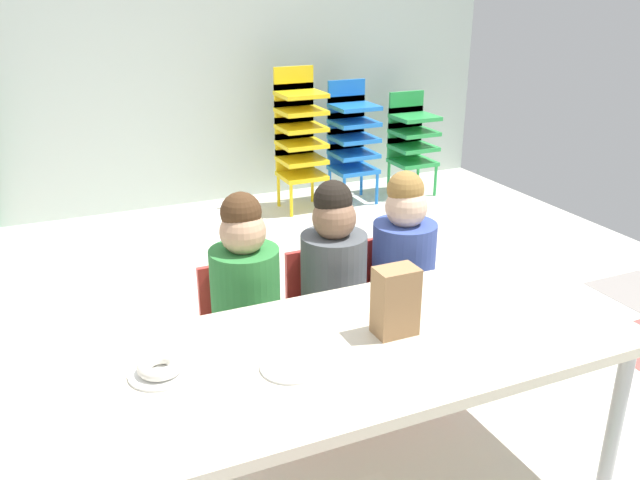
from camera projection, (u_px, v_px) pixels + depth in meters
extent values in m
cube|color=silver|center=(260.00, 387.00, 2.85)|extent=(5.71, 5.25, 0.02)
cube|color=#B2C1B7|center=(130.00, 39.00, 4.62)|extent=(5.71, 0.10, 2.47)
cube|color=beige|center=(349.00, 351.00, 2.01)|extent=(1.82, 0.74, 0.04)
cylinder|color=#B2B2B7|center=(616.00, 421.00, 2.17)|extent=(0.05, 0.05, 0.56)
cylinder|color=#B2B2B7|center=(65.00, 443.00, 2.07)|extent=(0.05, 0.05, 0.56)
cylinder|color=#B2B2B7|center=(496.00, 335.00, 2.69)|extent=(0.05, 0.05, 0.56)
cube|color=red|center=(248.00, 348.00, 2.56)|extent=(0.32, 0.30, 0.03)
cube|color=red|center=(235.00, 297.00, 2.63)|extent=(0.29, 0.02, 0.30)
cylinder|color=#2D7A38|center=(246.00, 297.00, 2.48)|extent=(0.32, 0.32, 0.38)
sphere|color=tan|center=(243.00, 232.00, 2.38)|extent=(0.17, 0.17, 0.17)
sphere|color=#472D19|center=(241.00, 212.00, 2.37)|extent=(0.15, 0.15, 0.15)
cylinder|color=red|center=(225.00, 408.00, 2.45)|extent=(0.02, 0.02, 0.28)
cylinder|color=red|center=(295.00, 390.00, 2.56)|extent=(0.02, 0.02, 0.28)
cylinder|color=red|center=(206.00, 372.00, 2.67)|extent=(0.02, 0.02, 0.28)
cylinder|color=red|center=(272.00, 357.00, 2.78)|extent=(0.02, 0.02, 0.28)
cube|color=red|center=(333.00, 329.00, 2.70)|extent=(0.32, 0.30, 0.03)
cube|color=red|center=(318.00, 281.00, 2.77)|extent=(0.29, 0.02, 0.30)
cylinder|color=#4C5156|center=(334.00, 280.00, 2.61)|extent=(0.31, 0.31, 0.38)
sphere|color=#8C664C|center=(334.00, 218.00, 2.52)|extent=(0.17, 0.17, 0.17)
sphere|color=black|center=(333.00, 200.00, 2.50)|extent=(0.15, 0.15, 0.15)
cylinder|color=red|center=(315.00, 385.00, 2.59)|extent=(0.02, 0.02, 0.28)
cylinder|color=red|center=(378.00, 369.00, 2.69)|extent=(0.02, 0.02, 0.28)
cylinder|color=red|center=(290.00, 353.00, 2.81)|extent=(0.02, 0.02, 0.28)
cylinder|color=red|center=(349.00, 339.00, 2.91)|extent=(0.02, 0.02, 0.28)
cube|color=red|center=(401.00, 314.00, 2.82)|extent=(0.32, 0.30, 0.03)
cube|color=red|center=(385.00, 269.00, 2.89)|extent=(0.29, 0.02, 0.30)
cylinder|color=#384C99|center=(403.00, 267.00, 2.74)|extent=(0.26, 0.26, 0.38)
sphere|color=beige|center=(406.00, 207.00, 2.64)|extent=(0.17, 0.17, 0.17)
sphere|color=olive|center=(406.00, 189.00, 2.62)|extent=(0.15, 0.15, 0.15)
cylinder|color=red|center=(386.00, 367.00, 2.71)|extent=(0.02, 0.02, 0.28)
cylinder|color=red|center=(443.00, 352.00, 2.81)|extent=(0.02, 0.02, 0.28)
cylinder|color=red|center=(357.00, 338.00, 2.93)|extent=(0.02, 0.02, 0.28)
cylinder|color=red|center=(411.00, 325.00, 3.03)|extent=(0.02, 0.02, 0.28)
cube|color=yellow|center=(302.00, 176.00, 4.93)|extent=(0.32, 0.30, 0.03)
cube|color=yellow|center=(295.00, 160.00, 5.02)|extent=(0.30, 0.02, 0.18)
cube|color=yellow|center=(302.00, 160.00, 4.89)|extent=(0.32, 0.30, 0.03)
cube|color=yellow|center=(294.00, 144.00, 4.98)|extent=(0.30, 0.02, 0.18)
cube|color=yellow|center=(302.00, 144.00, 4.85)|extent=(0.32, 0.30, 0.03)
cube|color=yellow|center=(294.00, 128.00, 4.93)|extent=(0.30, 0.02, 0.18)
cube|color=yellow|center=(301.00, 128.00, 4.80)|extent=(0.32, 0.30, 0.03)
cube|color=yellow|center=(294.00, 112.00, 4.89)|extent=(0.30, 0.02, 0.18)
cube|color=yellow|center=(301.00, 111.00, 4.76)|extent=(0.32, 0.30, 0.03)
cube|color=yellow|center=(294.00, 96.00, 4.84)|extent=(0.30, 0.02, 0.18)
cube|color=yellow|center=(301.00, 94.00, 4.71)|extent=(0.32, 0.30, 0.03)
cube|color=yellow|center=(294.00, 79.00, 4.80)|extent=(0.30, 0.02, 0.18)
cylinder|color=yellow|center=(291.00, 200.00, 4.82)|extent=(0.02, 0.02, 0.26)
cylinder|color=yellow|center=(326.00, 195.00, 4.92)|extent=(0.02, 0.02, 0.26)
cylinder|color=yellow|center=(279.00, 190.00, 5.04)|extent=(0.02, 0.02, 0.26)
cylinder|color=yellow|center=(312.00, 186.00, 5.14)|extent=(0.02, 0.02, 0.26)
cube|color=blue|center=(353.00, 169.00, 5.10)|extent=(0.32, 0.30, 0.03)
cube|color=blue|center=(346.00, 154.00, 5.18)|extent=(0.30, 0.02, 0.18)
cube|color=blue|center=(354.00, 154.00, 5.05)|extent=(0.32, 0.30, 0.03)
cube|color=blue|center=(346.00, 139.00, 5.14)|extent=(0.30, 0.02, 0.18)
cube|color=blue|center=(354.00, 139.00, 5.01)|extent=(0.32, 0.30, 0.03)
cube|color=blue|center=(346.00, 123.00, 5.09)|extent=(0.30, 0.02, 0.18)
cube|color=blue|center=(354.00, 123.00, 4.96)|extent=(0.32, 0.30, 0.03)
cube|color=blue|center=(346.00, 108.00, 5.05)|extent=(0.30, 0.02, 0.18)
cube|color=blue|center=(355.00, 107.00, 4.92)|extent=(0.32, 0.30, 0.03)
cube|color=blue|center=(346.00, 92.00, 5.01)|extent=(0.30, 0.02, 0.18)
cylinder|color=blue|center=(344.00, 192.00, 4.98)|extent=(0.02, 0.02, 0.26)
cylinder|color=blue|center=(377.00, 188.00, 5.09)|extent=(0.02, 0.02, 0.26)
cylinder|color=blue|center=(330.00, 183.00, 5.20)|extent=(0.02, 0.02, 0.26)
cylinder|color=blue|center=(361.00, 179.00, 5.31)|extent=(0.02, 0.02, 0.26)
cube|color=green|center=(413.00, 162.00, 5.30)|extent=(0.32, 0.30, 0.03)
cube|color=green|center=(404.00, 147.00, 5.38)|extent=(0.30, 0.02, 0.18)
cube|color=green|center=(413.00, 147.00, 5.25)|extent=(0.32, 0.30, 0.03)
cube|color=green|center=(405.00, 133.00, 5.34)|extent=(0.30, 0.02, 0.18)
cube|color=green|center=(414.00, 132.00, 5.21)|extent=(0.32, 0.30, 0.03)
cube|color=green|center=(406.00, 118.00, 5.29)|extent=(0.30, 0.02, 0.18)
cube|color=green|center=(415.00, 117.00, 5.16)|extent=(0.32, 0.30, 0.03)
cube|color=green|center=(406.00, 103.00, 5.25)|extent=(0.30, 0.02, 0.18)
cylinder|color=green|center=(405.00, 184.00, 5.18)|extent=(0.02, 0.02, 0.26)
cylinder|color=green|center=(435.00, 180.00, 5.29)|extent=(0.02, 0.02, 0.26)
cylinder|color=green|center=(389.00, 176.00, 5.40)|extent=(0.02, 0.02, 0.26)
cylinder|color=green|center=(418.00, 172.00, 5.51)|extent=(0.02, 0.02, 0.26)
cube|color=#9E754C|center=(396.00, 301.00, 2.03)|extent=(0.13, 0.09, 0.22)
cylinder|color=white|center=(161.00, 373.00, 1.85)|extent=(0.18, 0.18, 0.01)
cylinder|color=white|center=(291.00, 367.00, 1.88)|extent=(0.18, 0.18, 0.01)
torus|color=white|center=(160.00, 366.00, 1.84)|extent=(0.13, 0.13, 0.04)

